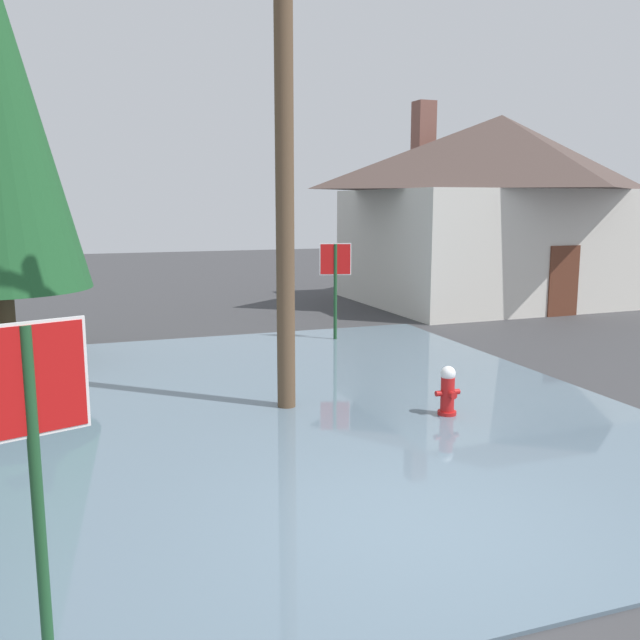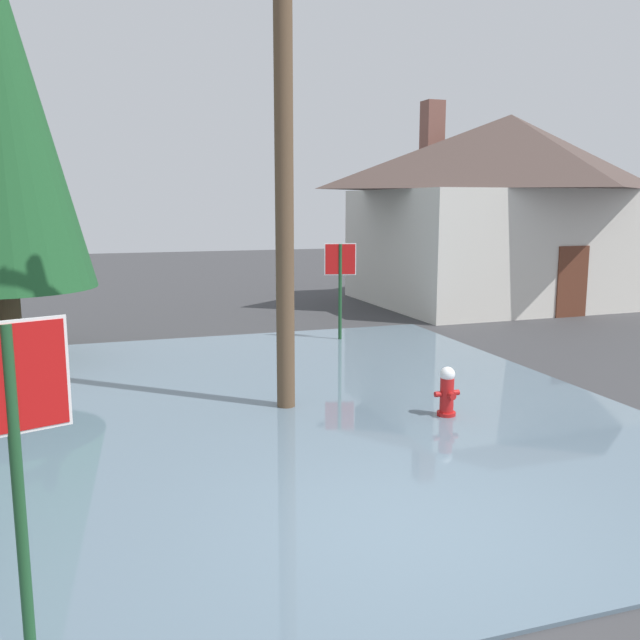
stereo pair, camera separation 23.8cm
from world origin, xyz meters
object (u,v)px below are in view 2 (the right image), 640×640
object	(u,v)px
utility_pole	(283,95)
house	(507,206)
stop_sign_far	(340,272)
stop_sign_near	(13,424)
fire_hydrant	(447,393)

from	to	relation	value
utility_pole	house	bearing A→B (deg)	42.96
utility_pole	stop_sign_far	bearing A→B (deg)	61.31
utility_pole	stop_sign_near	bearing A→B (deg)	-121.87
stop_sign_near	stop_sign_far	distance (m)	11.68
fire_hydrant	stop_sign_far	xyz separation A→B (m)	(0.46, 5.99, 1.23)
stop_sign_near	fire_hydrant	xyz separation A→B (m)	(5.45, 4.09, -1.37)
stop_sign_near	house	size ratio (longest dim) A/B	0.26
house	fire_hydrant	bearing A→B (deg)	-126.54
stop_sign_far	house	xyz separation A→B (m)	(7.24, 4.40, 1.45)
stop_sign_near	house	xyz separation A→B (m)	(13.15, 14.47, 1.31)
stop_sign_far	fire_hydrant	bearing A→B (deg)	-94.35
utility_pole	stop_sign_far	xyz separation A→B (m)	(2.62, 4.78, -3.11)
stop_sign_near	stop_sign_far	size ratio (longest dim) A/B	1.08
fire_hydrant	house	xyz separation A→B (m)	(7.70, 10.39, 2.68)
fire_hydrant	utility_pole	distance (m)	5.00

